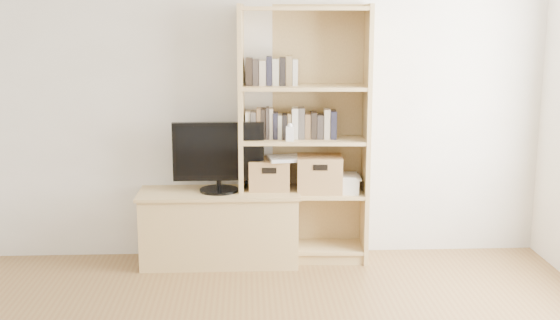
{
  "coord_description": "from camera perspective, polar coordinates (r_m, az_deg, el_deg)",
  "views": [
    {
      "loc": [
        -0.1,
        -2.98,
        1.89
      ],
      "look_at": [
        0.13,
        1.9,
        0.89
      ],
      "focal_mm": 45.0,
      "sensor_mm": 36.0,
      "label": 1
    }
  ],
  "objects": [
    {
      "name": "back_wall",
      "position": [
        5.51,
        -1.66,
        5.41
      ],
      "size": [
        4.5,
        0.02,
        2.6
      ],
      "primitive_type": "cube",
      "color": "beige",
      "rests_on": "floor"
    },
    {
      "name": "tv_stand",
      "position": [
        5.5,
        -4.92,
        -5.56
      ],
      "size": [
        1.2,
        0.45,
        0.55
      ],
      "primitive_type": "cube",
      "rotation": [
        0.0,
        0.0,
        -0.0
      ],
      "color": "tan",
      "rests_on": "floor"
    },
    {
      "name": "bookshelf",
      "position": [
        5.39,
        1.97,
        1.98
      ],
      "size": [
        1.01,
        0.4,
        1.99
      ],
      "primitive_type": "cube",
      "rotation": [
        0.0,
        0.0,
        -0.05
      ],
      "color": "tan",
      "rests_on": "floor"
    },
    {
      "name": "television",
      "position": [
        5.36,
        -5.03,
        0.28
      ],
      "size": [
        0.69,
        0.06,
        0.54
      ],
      "primitive_type": "cube",
      "rotation": [
        0.0,
        0.0,
        0.01
      ],
      "color": "black",
      "rests_on": "tv_stand"
    },
    {
      "name": "books_row_mid",
      "position": [
        5.4,
        1.97,
        2.89
      ],
      "size": [
        0.79,
        0.2,
        0.21
      ],
      "primitive_type": "cube",
      "rotation": [
        0.0,
        0.0,
        -0.06
      ],
      "color": "beige",
      "rests_on": "bookshelf"
    },
    {
      "name": "books_row_upper",
      "position": [
        5.35,
        -0.38,
        7.16
      ],
      "size": [
        0.39,
        0.16,
        0.2
      ],
      "primitive_type": "cube",
      "rotation": [
        0.0,
        0.0,
        -0.05
      ],
      "color": "beige",
      "rests_on": "bookshelf"
    },
    {
      "name": "baby_monitor",
      "position": [
        5.28,
        0.81,
        2.15
      ],
      "size": [
        0.06,
        0.04,
        0.11
      ],
      "primitive_type": "cube",
      "rotation": [
        0.0,
        0.0,
        -0.09
      ],
      "color": "white",
      "rests_on": "bookshelf"
    },
    {
      "name": "basket_left",
      "position": [
        5.45,
        -0.84,
        -1.27
      ],
      "size": [
        0.33,
        0.28,
        0.26
      ],
      "primitive_type": "cube",
      "rotation": [
        0.0,
        0.0,
        -0.06
      ],
      "color": "#9D7747",
      "rests_on": "bookshelf"
    },
    {
      "name": "basket_right",
      "position": [
        5.45,
        3.22,
        -1.14
      ],
      "size": [
        0.36,
        0.3,
        0.28
      ],
      "primitive_type": "cube",
      "rotation": [
        0.0,
        0.0,
        -0.06
      ],
      "color": "#9D7747",
      "rests_on": "bookshelf"
    },
    {
      "name": "laptop",
      "position": [
        5.41,
        0.85,
        0.16
      ],
      "size": [
        0.37,
        0.28,
        0.03
      ],
      "primitive_type": "cube",
      "rotation": [
        0.0,
        0.0,
        0.15
      ],
      "color": "silver",
      "rests_on": "basket_left"
    },
    {
      "name": "magazine_stack",
      "position": [
        5.49,
        5.51,
        -2.0
      ],
      "size": [
        0.2,
        0.26,
        0.11
      ],
      "primitive_type": "cube",
      "rotation": [
        0.0,
        0.0,
        -0.11
      ],
      "color": "beige",
      "rests_on": "bookshelf"
    }
  ]
}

